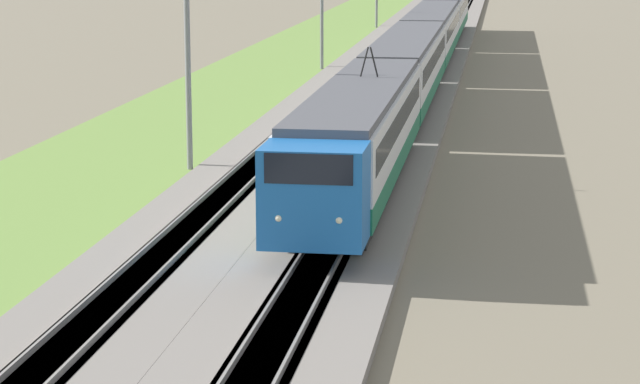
{
  "coord_description": "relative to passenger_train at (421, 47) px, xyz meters",
  "views": [
    {
      "loc": [
        -4.85,
        -9.21,
        9.17
      ],
      "look_at": [
        27.64,
        -4.41,
        2.18
      ],
      "focal_mm": 70.0,
      "sensor_mm": 36.0,
      "label": 1
    }
  ],
  "objects": [
    {
      "name": "track_adjacent",
      "position": [
        -18.07,
        0.0,
        -2.16
      ],
      "size": [
        240.0,
        1.57,
        0.45
      ],
      "color": "#4C4238",
      "rests_on": "ground"
    },
    {
      "name": "catenary_mast_mid",
      "position": [
        -27.39,
        6.89,
        1.84
      ],
      "size": [
        0.22,
        2.56,
        8.03
      ],
      "color": "slate",
      "rests_on": "ground"
    },
    {
      "name": "grass_verge",
      "position": [
        -18.07,
        10.45,
        -2.26
      ],
      "size": [
        240.0,
        8.7,
        0.12
      ],
      "color": "olive",
      "rests_on": "ground"
    },
    {
      "name": "ballast_adjacent",
      "position": [
        -18.07,
        0.0,
        -2.17
      ],
      "size": [
        240.0,
        4.4,
        0.3
      ],
      "color": "gray",
      "rests_on": "ground"
    },
    {
      "name": "ballast_main",
      "position": [
        -18.07,
        4.41,
        -2.17
      ],
      "size": [
        240.0,
        4.4,
        0.3
      ],
      "color": "gray",
      "rests_on": "ground"
    },
    {
      "name": "track_main",
      "position": [
        -18.07,
        4.41,
        -2.16
      ],
      "size": [
        240.0,
        1.57,
        0.45
      ],
      "color": "#4C4238",
      "rests_on": "ground"
    },
    {
      "name": "catenary_mast_far",
      "position": [
        7.37,
        6.89,
        1.81
      ],
      "size": [
        0.22,
        2.56,
        7.97
      ],
      "color": "slate",
      "rests_on": "ground"
    },
    {
      "name": "passenger_train",
      "position": [
        0.0,
        0.0,
        0.0
      ],
      "size": [
        84.39,
        2.87,
        4.97
      ],
      "rotation": [
        0.0,
        0.0,
        3.14
      ],
      "color": "blue",
      "rests_on": "ground"
    }
  ]
}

